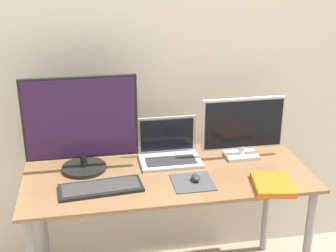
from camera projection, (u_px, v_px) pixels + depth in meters
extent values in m
cube|color=silver|center=(155.00, 61.00, 2.59)|extent=(7.00, 0.05, 2.50)
cube|color=olive|center=(168.00, 174.00, 2.41)|extent=(1.47, 0.65, 0.02)
cylinder|color=#99999E|center=(306.00, 252.00, 2.42)|extent=(0.04, 0.04, 0.74)
cylinder|color=#99999E|center=(43.00, 221.00, 2.69)|extent=(0.04, 0.04, 0.74)
cylinder|color=#99999E|center=(267.00, 199.00, 2.92)|extent=(0.04, 0.04, 0.74)
cylinder|color=black|center=(84.00, 168.00, 2.44)|extent=(0.23, 0.23, 0.02)
cylinder|color=black|center=(84.00, 161.00, 2.42)|extent=(0.04, 0.04, 0.06)
cube|color=black|center=(81.00, 118.00, 2.34)|extent=(0.57, 0.02, 0.43)
cube|color=#331947|center=(81.00, 119.00, 2.33)|extent=(0.55, 0.01, 0.41)
cube|color=silver|center=(241.00, 155.00, 2.58)|extent=(0.18, 0.12, 0.02)
cylinder|color=silver|center=(242.00, 150.00, 2.57)|extent=(0.04, 0.04, 0.05)
cube|color=silver|center=(243.00, 123.00, 2.52)|extent=(0.45, 0.02, 0.29)
cube|color=black|center=(244.00, 124.00, 2.50)|extent=(0.43, 0.01, 0.26)
cube|color=silver|center=(170.00, 161.00, 2.51)|extent=(0.32, 0.21, 0.02)
cube|color=#2D2D33|center=(171.00, 161.00, 2.50)|extent=(0.27, 0.11, 0.00)
cube|color=silver|center=(167.00, 134.00, 2.57)|extent=(0.32, 0.01, 0.20)
cube|color=black|center=(167.00, 135.00, 2.56)|extent=(0.29, 0.00, 0.18)
cube|color=black|center=(101.00, 188.00, 2.24)|extent=(0.41, 0.19, 0.02)
cube|color=#383838|center=(101.00, 186.00, 2.24)|extent=(0.38, 0.16, 0.00)
cube|color=#47474C|center=(193.00, 182.00, 2.31)|extent=(0.20, 0.20, 0.00)
ellipsoid|color=#333333|center=(196.00, 178.00, 2.31)|extent=(0.04, 0.07, 0.03)
cube|color=orange|center=(273.00, 184.00, 2.26)|extent=(0.22, 0.26, 0.03)
cube|color=white|center=(273.00, 184.00, 2.26)|extent=(0.21, 0.25, 0.02)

